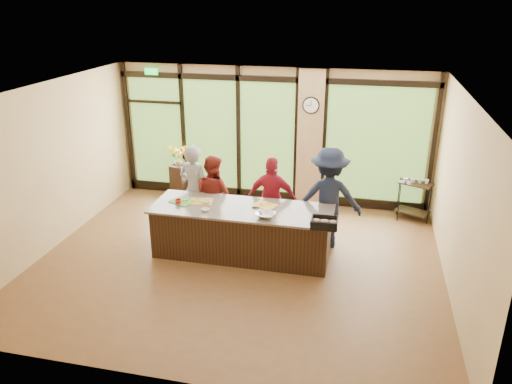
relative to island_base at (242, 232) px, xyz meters
The scene contains 25 objects.
floor 0.53m from the island_base, 90.00° to the right, with size 7.00×7.00×0.00m, color brown.
ceiling 2.58m from the island_base, 90.00° to the right, with size 7.00×7.00×0.00m, color white.
back_wall 2.90m from the island_base, 90.00° to the left, with size 7.00×7.00×0.00m, color tan.
left_wall 3.67m from the island_base, behind, with size 6.00×6.00×0.00m, color tan.
right_wall 3.67m from the island_base, ahead, with size 6.00×6.00×0.00m, color tan.
window_wall 2.83m from the island_base, 86.48° to the left, with size 6.90×0.12×3.00m.
island_base is the anchor object (origin of this frame).
countertop 0.46m from the island_base, ahead, with size 3.20×1.10×0.04m, color slate.
wall_clock 3.25m from the island_base, 71.68° to the left, with size 0.36×0.04×0.36m.
cook_left 1.38m from the island_base, 148.57° to the left, with size 0.66×0.43×1.80m, color gray.
cook_midleft 1.13m from the island_base, 136.01° to the left, with size 0.78×0.60×1.60m, color maroon.
cook_midright 0.93m from the island_base, 62.07° to the left, with size 0.96×0.40×1.63m, color maroon.
cook_right 1.70m from the island_base, 26.63° to the left, with size 1.22×0.70×1.89m, color #161C31.
roasting_pan 1.64m from the island_base, 17.26° to the right, with size 0.43×0.33×0.08m, color black.
mixing_bowl 0.77m from the island_base, 32.15° to the right, with size 0.33×0.33×0.08m, color silver.
cutting_board_left 1.21m from the island_base, behind, with size 0.42×0.32×0.01m, color #3F8C32.
cutting_board_center 0.94m from the island_base, behind, with size 0.42×0.32×0.01m, color gold.
cutting_board_right 0.64m from the island_base, 25.20° to the left, with size 0.39×0.29×0.01m, color gold.
prep_bowl_near 0.85m from the island_base, behind, with size 0.16×0.16×0.05m, color silver.
prep_bowl_mid 0.81m from the island_base, 153.79° to the right, with size 0.15×0.15×0.05m, color silver.
prep_bowl_far 0.55m from the island_base, 22.02° to the left, with size 0.13×0.13×0.03m, color silver.
red_ramekin 1.27m from the island_base, behind, with size 0.11×0.11×0.09m, color #B71612.
flower_stand 3.23m from the island_base, 130.59° to the left, with size 0.38×0.38×0.75m, color black.
flower_vase 3.26m from the island_base, 130.59° to the left, with size 0.24×0.24×0.25m, color #997F53.
bar_cart 3.85m from the island_base, 36.33° to the left, with size 0.75×0.61×0.90m.
Camera 1 is at (2.02, -7.48, 4.40)m, focal length 35.00 mm.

